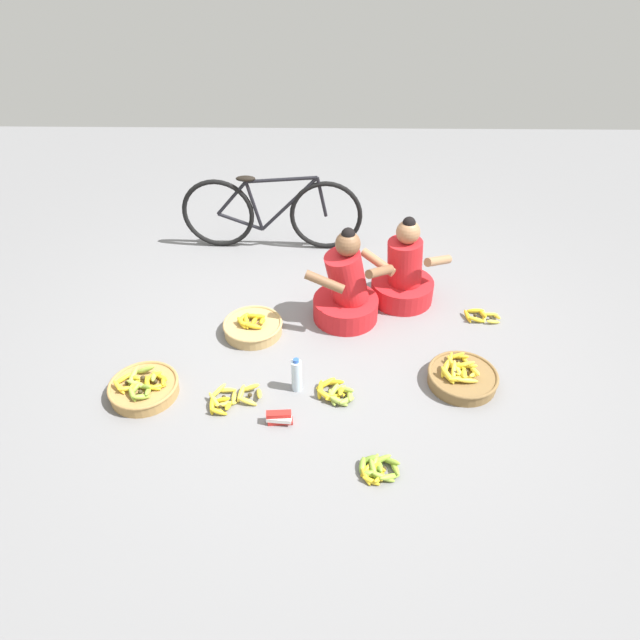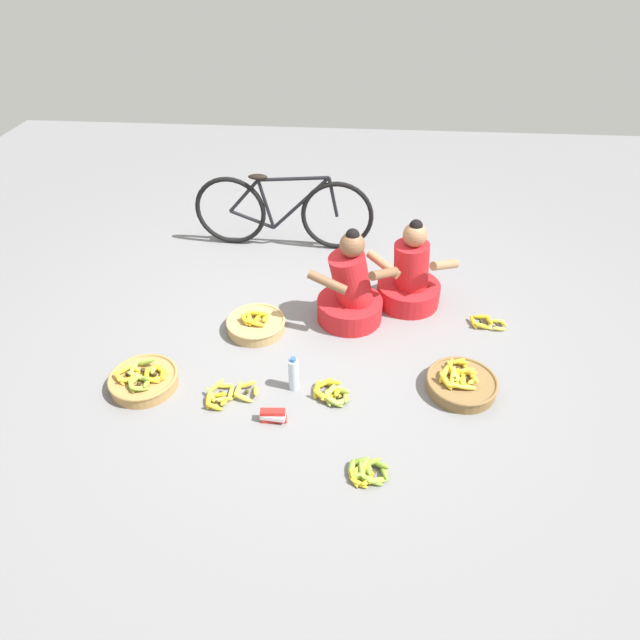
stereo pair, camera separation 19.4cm
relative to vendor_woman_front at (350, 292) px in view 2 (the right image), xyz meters
The scene contains 13 objects.
ground_plane 0.44m from the vendor_woman_front, 123.83° to the right, with size 10.00×10.00×0.00m, color slate.
vendor_woman_front is the anchor object (origin of this frame).
vendor_woman_behind 0.55m from the vendor_woman_front, 29.11° to the left, with size 0.75×0.52×0.76m.
bicycle_leaning 1.33m from the vendor_woman_front, 120.96° to the left, with size 1.70×0.09×0.73m.
banana_basket_mid_left 1.11m from the vendor_woman_front, 43.40° to the right, with size 0.49×0.49×0.17m.
banana_basket_front_left 0.78m from the vendor_woman_front, 163.95° to the right, with size 0.46×0.46×0.17m.
banana_basket_back_center 1.66m from the vendor_woman_front, 147.33° to the right, with size 0.47×0.47×0.18m.
loose_bananas_back_left 1.54m from the vendor_woman_front, 84.12° to the right, with size 0.26×0.23×0.09m.
loose_bananas_front_right 1.12m from the vendor_woman_front, ahead, with size 0.29×0.20×0.08m.
loose_bananas_front_center 1.25m from the vendor_woman_front, 129.49° to the right, with size 0.38×0.27×0.09m.
loose_bananas_back_right 0.92m from the vendor_woman_front, 95.64° to the right, with size 0.29×0.27×0.10m.
water_bottle 0.91m from the vendor_woman_front, 113.11° to the right, with size 0.07×0.07×0.27m.
packet_carton_stack 1.24m from the vendor_woman_front, 111.54° to the right, with size 0.17×0.08×0.09m.
Camera 2 is at (0.24, -3.20, 2.66)m, focal length 30.44 mm.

